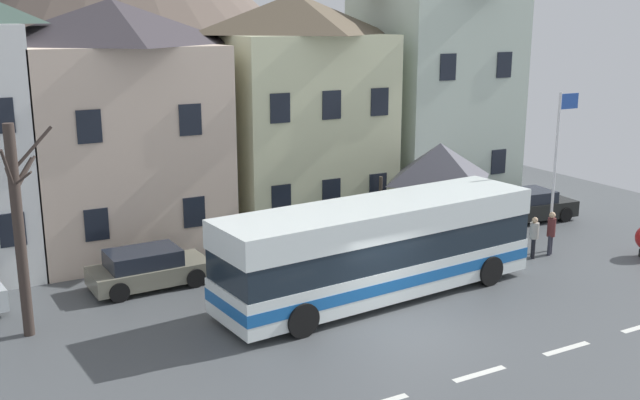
% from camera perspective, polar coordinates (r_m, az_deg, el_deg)
% --- Properties ---
extents(ground_plane, '(40.00, 60.00, 0.07)m').
position_cam_1_polar(ground_plane, '(21.13, 7.26, -10.26)').
color(ground_plane, '#4A4E51').
extents(townhouse_01, '(6.88, 6.52, 9.29)m').
position_cam_1_polar(townhouse_01, '(28.76, -15.37, 5.57)').
color(townhouse_01, beige).
rests_on(townhouse_01, ground_plane).
extents(townhouse_02, '(6.57, 6.09, 9.59)m').
position_cam_1_polar(townhouse_02, '(31.05, -1.87, 6.92)').
color(townhouse_02, beige).
rests_on(townhouse_02, ground_plane).
extents(townhouse_03, '(6.12, 5.90, 11.90)m').
position_cam_1_polar(townhouse_03, '(34.61, 8.82, 9.41)').
color(townhouse_03, silver).
rests_on(townhouse_03, ground_plane).
extents(hilltop_castle, '(40.59, 40.59, 26.80)m').
position_cam_1_polar(hilltop_castle, '(52.50, -15.73, 14.46)').
color(hilltop_castle, '#64564D').
rests_on(hilltop_castle, ground_plane).
extents(transit_bus, '(11.00, 3.54, 3.05)m').
position_cam_1_polar(transit_bus, '(23.10, 4.65, -3.87)').
color(transit_bus, white).
rests_on(transit_bus, ground_plane).
extents(bus_shelter, '(3.60, 3.60, 3.88)m').
position_cam_1_polar(bus_shelter, '(29.06, 9.30, 2.91)').
color(bus_shelter, '#473D33').
rests_on(bus_shelter, ground_plane).
extents(parked_car_01, '(4.38, 2.28, 1.34)m').
position_cam_1_polar(parked_car_01, '(33.14, 15.67, -0.43)').
color(parked_car_01, black).
rests_on(parked_car_01, ground_plane).
extents(parked_car_02, '(3.88, 1.99, 1.29)m').
position_cam_1_polar(parked_car_02, '(24.74, -13.24, -5.20)').
color(parked_car_02, slate).
rests_on(parked_car_02, ground_plane).
extents(pedestrian_00, '(0.33, 0.33, 1.56)m').
position_cam_1_polar(pedestrian_00, '(27.97, 16.29, -2.53)').
color(pedestrian_00, black).
rests_on(pedestrian_00, ground_plane).
extents(pedestrian_01, '(0.29, 0.31, 1.56)m').
position_cam_1_polar(pedestrian_01, '(27.23, 8.23, -2.66)').
color(pedestrian_01, black).
rests_on(pedestrian_01, ground_plane).
extents(pedestrian_02, '(0.29, 0.28, 1.46)m').
position_cam_1_polar(pedestrian_02, '(28.85, 13.33, -2.09)').
color(pedestrian_02, '#38332D').
rests_on(pedestrian_02, ground_plane).
extents(pedestrian_03, '(0.30, 0.30, 1.65)m').
position_cam_1_polar(pedestrian_03, '(28.52, 17.52, -2.23)').
color(pedestrian_03, '#2D2D38').
rests_on(pedestrian_03, ground_plane).
extents(public_bench, '(1.55, 0.48, 0.87)m').
position_cam_1_polar(public_bench, '(30.68, 4.57, -1.44)').
color(public_bench, '#473828').
rests_on(public_bench, ground_plane).
extents(flagpole, '(0.95, 0.10, 6.00)m').
position_cam_1_polar(flagpole, '(28.47, 17.96, 3.03)').
color(flagpole, silver).
rests_on(flagpole, ground_plane).
extents(bare_tree_00, '(1.46, 1.81, 5.94)m').
position_cam_1_polar(bare_tree_00, '(21.37, -22.33, -1.94)').
color(bare_tree_00, '#382D28').
rests_on(bare_tree_00, ground_plane).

